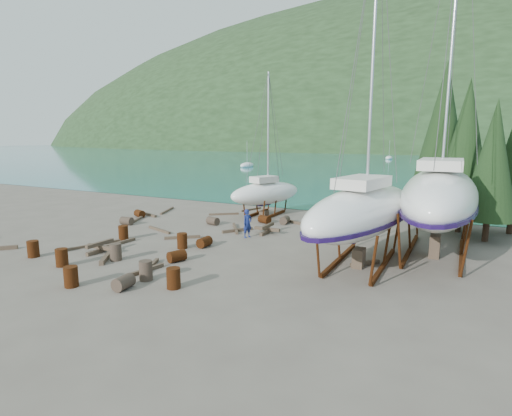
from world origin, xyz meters
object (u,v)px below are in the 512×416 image
at_px(small_sailboat_shore, 266,193).
at_px(large_sailboat_far, 439,196).
at_px(large_sailboat_near, 363,211).
at_px(worker, 247,224).

bearing_deg(small_sailboat_shore, large_sailboat_far, -2.79).
distance_m(large_sailboat_far, small_sailboat_shore, 14.37).
height_order(large_sailboat_near, worker, large_sailboat_near).
bearing_deg(large_sailboat_near, worker, 174.38).
relative_size(small_sailboat_shore, worker, 6.26).
height_order(large_sailboat_near, large_sailboat_far, large_sailboat_far).
relative_size(large_sailboat_near, large_sailboat_far, 0.85).
xyz_separation_m(large_sailboat_near, large_sailboat_far, (3.16, 3.53, 0.51)).
bearing_deg(small_sailboat_shore, large_sailboat_near, -22.14).
bearing_deg(large_sailboat_far, worker, -173.29).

